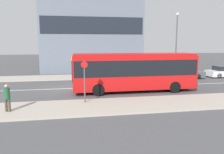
% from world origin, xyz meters
% --- Properties ---
extents(ground_plane, '(120.00, 120.00, 0.00)m').
position_xyz_m(ground_plane, '(0.00, 0.00, 0.00)').
color(ground_plane, '#4F4F51').
extents(sidewalk_near, '(44.00, 3.50, 0.13)m').
position_xyz_m(sidewalk_near, '(0.00, -6.25, 0.07)').
color(sidewalk_near, '#B2A899').
rests_on(sidewalk_near, ground_plane).
extents(sidewalk_far, '(44.00, 3.50, 0.13)m').
position_xyz_m(sidewalk_far, '(0.00, 6.25, 0.07)').
color(sidewalk_far, '#B2A899').
rests_on(sidewalk_far, ground_plane).
extents(lane_centerline, '(41.80, 0.16, 0.01)m').
position_xyz_m(lane_centerline, '(0.00, 0.00, 0.00)').
color(lane_centerline, silver).
rests_on(lane_centerline, ground_plane).
extents(city_bus, '(10.30, 2.48, 3.21)m').
position_xyz_m(city_bus, '(5.72, -2.12, 1.85)').
color(city_bus, red).
rests_on(city_bus, ground_plane).
extents(parked_car_0, '(4.52, 1.82, 1.35)m').
position_xyz_m(parked_car_0, '(13.16, 3.39, 0.64)').
color(parked_car_0, '#4C5156').
rests_on(parked_car_0, ground_plane).
extents(pedestrian_near_stop, '(0.34, 0.34, 1.62)m').
position_xyz_m(pedestrian_near_stop, '(-3.14, -6.58, 1.05)').
color(pedestrian_near_stop, '#4C4233').
rests_on(pedestrian_near_stop, sidewalk_near).
extents(bus_stop_sign, '(0.44, 0.12, 2.83)m').
position_xyz_m(bus_stop_sign, '(1.40, -5.34, 1.77)').
color(bus_stop_sign, '#4C4C51').
rests_on(bus_stop_sign, sidewalk_near).
extents(street_lamp, '(0.36, 0.36, 7.48)m').
position_xyz_m(street_lamp, '(13.01, 5.16, 4.65)').
color(street_lamp, '#4C4C51').
rests_on(street_lamp, sidewalk_far).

